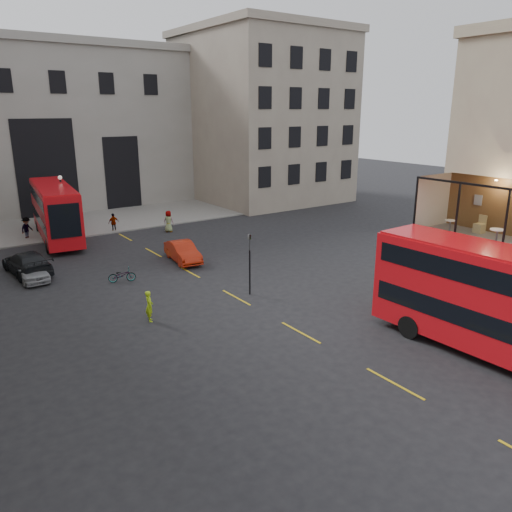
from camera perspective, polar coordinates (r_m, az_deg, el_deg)
ground at (r=23.47m, az=18.72°, el=-12.21°), size 140.00×140.00×0.00m
host_frontage at (r=27.81m, az=27.17°, el=-3.59°), size 3.00×11.00×4.50m
gateway at (r=60.86m, az=-24.38°, el=13.62°), size 35.00×10.60×18.00m
building_right at (r=63.62m, az=0.58°, el=16.00°), size 16.60×18.60×20.00m
pavement_far at (r=52.02m, az=-22.02°, el=3.21°), size 40.00×12.00×0.12m
traffic_light_near at (r=29.89m, az=-0.73°, el=-0.04°), size 0.16×0.20×3.80m
street_lamp_b at (r=47.74m, az=-21.15°, el=5.07°), size 0.36×0.36×5.33m
bus_near at (r=24.44m, az=27.10°, el=-4.75°), size 3.38×12.74×5.04m
bus_far at (r=46.13m, az=-21.99°, el=4.97°), size 4.18×12.17×4.76m
car_a at (r=36.21m, az=-24.32°, el=-1.42°), size 1.72×4.17×1.41m
car_b at (r=37.40m, az=-8.37°, el=0.49°), size 2.13×4.63×1.47m
car_c at (r=37.53m, az=-24.68°, el=-0.73°), size 2.70×5.63×1.58m
bicycle at (r=33.84m, az=-15.07°, el=-2.13°), size 1.84×1.12×0.91m
cyclist at (r=27.23m, az=-12.10°, el=-5.61°), size 0.55×0.70×1.71m
pedestrian_b at (r=47.61m, az=-24.72°, el=2.88°), size 1.43×1.34×1.94m
pedestrian_c at (r=47.85m, az=-15.96°, el=3.70°), size 1.04×0.51×1.72m
pedestrian_d at (r=46.61m, az=-9.96°, el=3.92°), size 1.10×1.15×1.98m
cafe_table_mid at (r=26.32m, az=25.82°, el=2.17°), size 0.68×0.68×0.85m
cafe_table_far at (r=28.20m, az=21.30°, el=3.37°), size 0.58×0.58×0.72m
cafe_chair_d at (r=28.95m, az=24.18°, el=2.98°), size 0.50×0.50×0.94m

